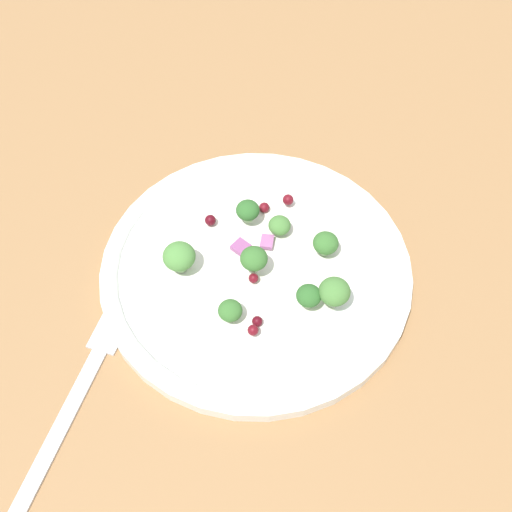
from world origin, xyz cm
name	(u,v)px	position (x,y,z in cm)	size (l,w,h in cm)	color
ground_plane	(271,302)	(0.00, 0.00, -1.00)	(180.00, 180.00, 2.00)	olive
plate	(256,268)	(-1.69, -1.87, 0.86)	(26.30, 26.30, 1.70)	white
dressing_pool	(256,265)	(-1.69, -1.87, 1.30)	(15.26, 15.26, 0.20)	white
broccoli_floret_0	(309,296)	(0.79, 3.33, 2.94)	(2.02, 2.02, 2.05)	#ADD18E
broccoli_floret_1	(248,211)	(-5.82, -3.99, 2.98)	(2.06, 2.06, 2.09)	#8EB77A
broccoli_floret_2	(254,259)	(-0.92, -1.79, 3.36)	(2.26, 2.26, 2.28)	#8EB77A
broccoli_floret_3	(326,243)	(-4.69, 3.27, 2.78)	(2.17, 2.17, 2.20)	#8EB77A
broccoli_floret_4	(280,226)	(-5.54, -1.02, 2.40)	(1.93, 1.93, 1.96)	#ADD18E
broccoli_floret_5	(230,311)	(3.79, -2.17, 2.53)	(1.93, 1.93, 1.95)	#ADD18E
broccoli_floret_6	(333,296)	(0.40, 5.16, 3.27)	(2.52, 2.52, 2.55)	#8EB77A
broccoli_floret_7	(179,257)	(0.67, -7.69, 3.16)	(2.70, 2.70, 2.74)	#8EB77A
cranberry_0	(210,220)	(-4.51, -7.01, 2.00)	(0.98, 0.98, 0.98)	#4C0A14
cranberry_1	(257,321)	(3.62, 0.01, 1.81)	(0.85, 0.85, 0.85)	#4C0A14
cranberry_2	(254,330)	(4.66, 0.04, 2.18)	(0.87, 0.87, 0.87)	maroon
cranberry_3	(264,208)	(-7.51, -3.03, 1.80)	(0.94, 0.94, 0.94)	maroon
cranberry_4	(288,200)	(-8.68, -1.19, 2.25)	(0.98, 0.98, 0.98)	maroon
cranberry_5	(255,274)	(-0.44, -1.52, 1.99)	(0.83, 0.83, 0.83)	maroon
onion_bit_0	(241,247)	(-2.81, -3.61, 1.73)	(1.32, 1.34, 0.45)	#934C84
onion_bit_1	(280,225)	(-6.05, -1.09, 1.81)	(0.88, 1.09, 0.52)	#843D75
onion_bit_2	(267,242)	(-3.96, -1.64, 1.86)	(1.07, 1.37, 0.34)	#A35B93
fork	(73,402)	(13.73, -11.22, 0.25)	(18.62, 2.44, 0.50)	silver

